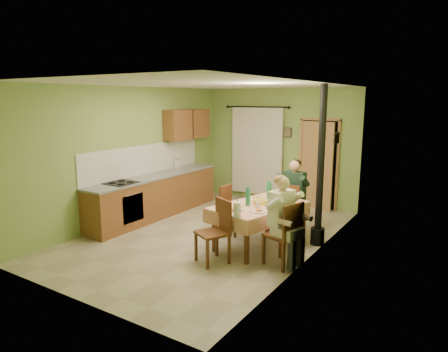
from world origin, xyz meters
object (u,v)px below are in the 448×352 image
Objects in this scene: chair_near at (213,245)px; chair_right at (283,247)px; chair_far at (292,217)px; man_far at (294,188)px; chair_left at (232,219)px; dining_table at (258,226)px; stove_flue at (320,188)px; man_right at (283,210)px.

chair_near is 0.99× the size of chair_right.
chair_right is (0.50, -1.57, 0.00)m from chair_far.
chair_right is 1.76m from man_far.
chair_left is at bearing -139.92° from chair_far.
man_far reaches higher than chair_right.
chair_near is at bearing -92.63° from dining_table.
stove_flue is at bearing 8.90° from chair_right.
chair_left is (-1.43, 0.85, -0.00)m from chair_right.
dining_table is 0.67× the size of stove_flue.
man_far is (-0.50, 1.58, 0.59)m from chair_right.
man_far is 0.78m from stove_flue.
chair_right is 1.10× the size of chair_left.
chair_far is 1.74m from man_right.
chair_far is 1.65m from chair_right.
chair_far is 0.34× the size of stove_flue.
chair_near is at bearing -100.28° from man_far.
dining_table is 2.01× the size of chair_left.
chair_left is 0.33× the size of stove_flue.
chair_right is at bearing -69.76° from chair_far.
chair_near is 2.12m from stove_flue.
chair_right is (0.69, -0.51, -0.09)m from dining_table.
stove_flue is at bearing -97.37° from chair_near.
chair_near is (-0.47, -2.05, 0.00)m from chair_far.
dining_table is 1.85× the size of chair_near.
chair_far is at bearing -90.00° from man_far.
chair_near is 1.09× the size of chair_left.
dining_table is 1.34× the size of man_right.
man_far is at bearing 90.00° from chair_far.
chair_right is at bearing -69.92° from man_far.
chair_right reaches higher than chair_far.
stove_flue is at bearing 51.17° from dining_table.
man_right reaches higher than chair_right.
chair_far reaches higher than chair_left.
chair_far is 1.04× the size of chair_left.
dining_table is at bearing -78.89° from chair_near.
chair_left is at bearing -168.71° from stove_flue.
chair_far is at bearing 33.90° from chair_right.
stove_flue is (0.65, -0.40, 0.73)m from chair_far.
man_right is 0.50× the size of stove_flue.
stove_flue reaches higher than chair_far.
dining_table is 1.83× the size of chair_right.
chair_near is 1.22m from man_right.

